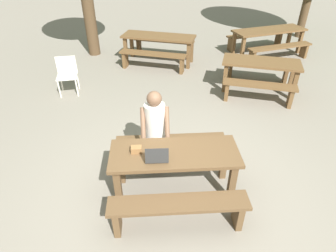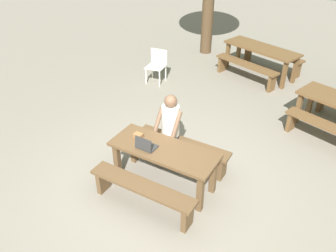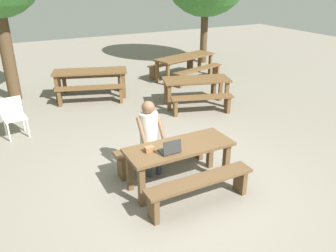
% 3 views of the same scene
% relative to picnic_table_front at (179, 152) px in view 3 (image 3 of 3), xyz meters
% --- Properties ---
extents(ground_plane, '(30.00, 30.00, 0.00)m').
position_rel_picnic_table_front_xyz_m(ground_plane, '(0.00, 0.00, -0.59)').
color(ground_plane, gray).
extents(picnic_table_front, '(1.71, 0.67, 0.71)m').
position_rel_picnic_table_front_xyz_m(picnic_table_front, '(0.00, 0.00, 0.00)').
color(picnic_table_front, brown).
rests_on(picnic_table_front, ground).
extents(bench_near, '(1.71, 0.30, 0.46)m').
position_rel_picnic_table_front_xyz_m(bench_near, '(0.00, -0.62, -0.25)').
color(bench_near, brown).
rests_on(bench_near, ground).
extents(bench_far, '(1.71, 0.30, 0.46)m').
position_rel_picnic_table_front_xyz_m(bench_far, '(0.00, 0.62, -0.25)').
color(bench_far, brown).
rests_on(bench_far, ground).
extents(laptop, '(0.30, 0.25, 0.23)m').
position_rel_picnic_table_front_xyz_m(laptop, '(-0.24, -0.14, 0.18)').
color(laptop, '#2D2D2D').
rests_on(laptop, picnic_table_front).
extents(small_pouch, '(0.14, 0.10, 0.08)m').
position_rel_picnic_table_front_xyz_m(small_pouch, '(-0.50, 0.04, 0.16)').
color(small_pouch, olive).
rests_on(small_pouch, picnic_table_front).
extents(person_seated, '(0.42, 0.41, 1.29)m').
position_rel_picnic_table_front_xyz_m(person_seated, '(-0.24, 0.59, 0.17)').
color(person_seated, '#333847').
rests_on(person_seated, ground).
extents(plastic_chair, '(0.49, 0.49, 0.81)m').
position_rel_picnic_table_front_xyz_m(plastic_chair, '(-2.17, 3.27, -0.15)').
color(plastic_chair, silver).
rests_on(plastic_chair, ground).
extents(picnic_table_mid, '(2.29, 1.25, 0.74)m').
position_rel_picnic_table_front_xyz_m(picnic_table_mid, '(3.25, 5.43, 0.04)').
color(picnic_table_mid, brown).
rests_on(picnic_table_mid, ground).
extents(bench_mid_south, '(1.98, 0.81, 0.44)m').
position_rel_picnic_table_front_xyz_m(bench_mid_south, '(3.41, 4.85, -0.25)').
color(bench_mid_south, brown).
rests_on(bench_mid_south, ground).
extents(bench_mid_north, '(1.98, 0.81, 0.44)m').
position_rel_picnic_table_front_xyz_m(bench_mid_north, '(3.09, 6.02, -0.25)').
color(bench_mid_north, brown).
rests_on(bench_mid_north, ground).
extents(picnic_table_rear, '(1.83, 1.19, 0.73)m').
position_rel_picnic_table_front_xyz_m(picnic_table_rear, '(2.21, 3.05, 0.01)').
color(picnic_table_rear, brown).
rests_on(picnic_table_rear, ground).
extents(bench_rear_south, '(1.55, 0.75, 0.45)m').
position_rel_picnic_table_front_xyz_m(bench_rear_south, '(2.02, 2.47, -0.26)').
color(bench_rear_south, brown).
rests_on(bench_rear_south, ground).
extents(bench_rear_north, '(1.55, 0.75, 0.45)m').
position_rel_picnic_table_front_xyz_m(bench_rear_north, '(2.40, 3.63, -0.26)').
color(bench_rear_north, brown).
rests_on(bench_rear_north, ground).
extents(picnic_table_distant, '(2.10, 1.27, 0.76)m').
position_rel_picnic_table_front_xyz_m(picnic_table_distant, '(-0.03, 4.98, 0.05)').
color(picnic_table_distant, brown).
rests_on(picnic_table_distant, ground).
extents(bench_distant_south, '(1.80, 0.84, 0.47)m').
position_rel_picnic_table_front_xyz_m(bench_distant_south, '(-0.21, 4.42, -0.24)').
color(bench_distant_south, brown).
rests_on(bench_distant_south, ground).
extents(bench_distant_north, '(1.80, 0.84, 0.47)m').
position_rel_picnic_table_front_xyz_m(bench_distant_north, '(0.15, 5.53, -0.24)').
color(bench_distant_north, brown).
rests_on(bench_distant_north, ground).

